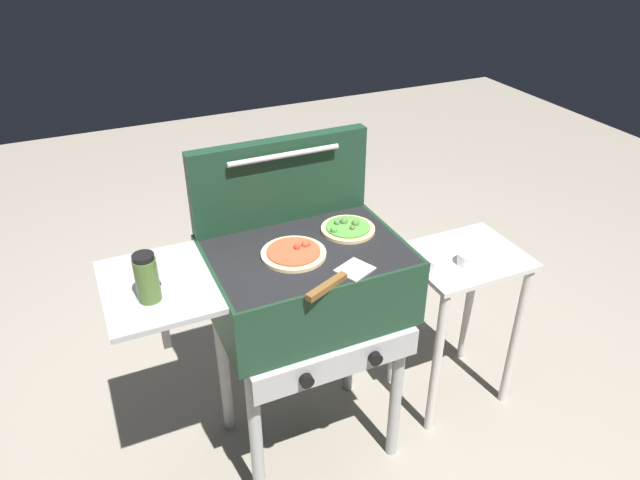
# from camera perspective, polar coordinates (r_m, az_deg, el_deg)

# --- Properties ---
(ground_plane) EXTENTS (8.00, 8.00, 0.00)m
(ground_plane) POSITION_cam_1_polar(r_m,az_deg,el_deg) (2.50, -1.10, -18.67)
(ground_plane) COLOR gray
(grill) EXTENTS (0.96, 0.53, 0.90)m
(grill) POSITION_cam_1_polar(r_m,az_deg,el_deg) (1.98, -1.64, -4.53)
(grill) COLOR #193823
(grill) RESTS_ON ground_plane
(grill_lid_open) EXTENTS (0.63, 0.08, 0.30)m
(grill_lid_open) POSITION_cam_1_polar(r_m,az_deg,el_deg) (2.01, -3.85, 5.79)
(grill_lid_open) COLOR #193823
(grill_lid_open) RESTS_ON grill
(pizza_veggie) EXTENTS (0.18, 0.18, 0.04)m
(pizza_veggie) POSITION_cam_1_polar(r_m,az_deg,el_deg) (2.00, 2.69, 1.16)
(pizza_veggie) COLOR #E0C17F
(pizza_veggie) RESTS_ON grill
(pizza_pepperoni) EXTENTS (0.21, 0.21, 0.03)m
(pizza_pepperoni) POSITION_cam_1_polar(r_m,az_deg,el_deg) (1.87, -2.54, -1.25)
(pizza_pepperoni) COLOR beige
(pizza_pepperoni) RESTS_ON grill
(sauce_jar) EXTENTS (0.07, 0.07, 0.15)m
(sauce_jar) POSITION_cam_1_polar(r_m,az_deg,el_deg) (1.71, -16.46, -3.53)
(sauce_jar) COLOR #4C6B2D
(sauce_jar) RESTS_ON grill
(spatula) EXTENTS (0.26, 0.16, 0.02)m
(spatula) POSITION_cam_1_polar(r_m,az_deg,el_deg) (1.75, 1.83, -3.84)
(spatula) COLOR #B7BABF
(spatula) RESTS_ON grill
(prep_table) EXTENTS (0.44, 0.36, 0.70)m
(prep_table) POSITION_cam_1_polar(r_m,az_deg,el_deg) (2.41, 13.36, -5.34)
(prep_table) COLOR beige
(prep_table) RESTS_ON ground_plane
(topping_bowl_near) EXTENTS (0.09, 0.09, 0.04)m
(topping_bowl_near) POSITION_cam_1_polar(r_m,az_deg,el_deg) (2.20, 10.88, -2.08)
(topping_bowl_near) COLOR silver
(topping_bowl_near) RESTS_ON prep_table
(topping_bowl_far) EXTENTS (0.09, 0.09, 0.04)m
(topping_bowl_far) POSITION_cam_1_polar(r_m,az_deg,el_deg) (2.25, 14.30, -1.81)
(topping_bowl_far) COLOR silver
(topping_bowl_far) RESTS_ON prep_table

